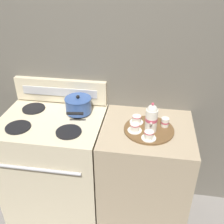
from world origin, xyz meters
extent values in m
plane|color=gray|center=(0.00, 0.00, 0.00)|extent=(6.00, 6.00, 0.00)
cube|color=#666056|center=(0.00, 0.33, 1.10)|extent=(6.00, 0.05, 2.20)
cube|color=beige|center=(-0.34, 0.00, 0.46)|extent=(0.79, 0.61, 0.93)
cylinder|color=silver|center=(-0.34, -0.32, 0.72)|extent=(0.63, 0.02, 0.02)
cylinder|color=black|center=(-0.53, 0.14, 0.93)|extent=(0.18, 0.18, 0.01)
cylinder|color=black|center=(-0.15, 0.14, 0.93)|extent=(0.18, 0.18, 0.01)
cylinder|color=black|center=(-0.53, -0.14, 0.93)|extent=(0.18, 0.18, 0.01)
cylinder|color=black|center=(-0.15, -0.14, 0.93)|extent=(0.18, 0.18, 0.01)
cube|color=beige|center=(-0.34, 0.28, 1.04)|extent=(0.78, 0.05, 0.20)
cube|color=#B7B7BC|center=(-0.34, 0.26, 1.04)|extent=(0.63, 0.01, 0.07)
cube|color=tan|center=(0.40, 0.00, 0.46)|extent=(0.67, 0.61, 0.93)
cylinder|color=#335193|center=(-0.15, 0.14, 1.00)|extent=(0.20, 0.20, 0.11)
cylinder|color=#335193|center=(-0.15, 0.14, 1.05)|extent=(0.21, 0.21, 0.01)
sphere|color=black|center=(-0.15, 0.14, 1.07)|extent=(0.03, 0.03, 0.03)
cylinder|color=black|center=(-0.13, -0.02, 1.02)|extent=(0.12, 0.04, 0.02)
cylinder|color=brown|center=(0.41, -0.02, 0.94)|extent=(0.36, 0.36, 0.01)
cylinder|color=white|center=(0.42, -0.04, 1.03)|extent=(0.08, 0.08, 0.17)
cylinder|color=#C6475B|center=(0.42, -0.04, 1.03)|extent=(0.09, 0.09, 0.02)
sphere|color=white|center=(0.42, -0.04, 1.11)|extent=(0.07, 0.07, 0.07)
sphere|color=#C6475B|center=(0.42, -0.04, 1.15)|extent=(0.02, 0.02, 0.02)
cone|color=white|center=(0.42, -0.10, 1.03)|extent=(0.03, 0.06, 0.05)
cylinder|color=white|center=(0.31, 0.05, 0.95)|extent=(0.10, 0.10, 0.01)
cylinder|color=white|center=(0.31, 0.05, 0.97)|extent=(0.06, 0.06, 0.05)
cylinder|color=#C6475B|center=(0.31, 0.05, 0.99)|extent=(0.07, 0.07, 0.01)
cylinder|color=white|center=(0.41, -0.14, 0.95)|extent=(0.10, 0.10, 0.01)
cylinder|color=white|center=(0.41, -0.14, 0.97)|extent=(0.06, 0.06, 0.05)
cylinder|color=#C6475B|center=(0.41, -0.14, 0.99)|extent=(0.07, 0.07, 0.01)
cylinder|color=white|center=(0.31, -0.06, 0.95)|extent=(0.10, 0.10, 0.01)
cylinder|color=white|center=(0.31, -0.06, 0.97)|extent=(0.06, 0.06, 0.05)
cylinder|color=#C6475B|center=(0.31, -0.06, 0.99)|extent=(0.07, 0.07, 0.01)
cylinder|color=white|center=(0.52, 0.03, 0.98)|extent=(0.06, 0.06, 0.06)
cylinder|color=#C6475B|center=(0.52, 0.03, 0.98)|extent=(0.06, 0.06, 0.01)
camera|label=1|loc=(0.39, -1.59, 1.99)|focal=42.00mm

